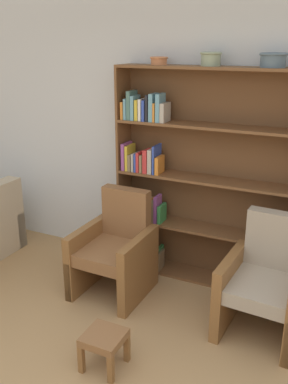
# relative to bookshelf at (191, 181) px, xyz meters

# --- Properties ---
(wall_back) EXTENTS (12.00, 0.06, 2.75)m
(wall_back) POSITION_rel_bookshelf_xyz_m (0.16, 0.17, 0.36)
(wall_back) COLOR silver
(wall_back) RESTS_ON ground
(bookshelf) EXTENTS (1.80, 0.30, 2.08)m
(bookshelf) POSITION_rel_bookshelf_xyz_m (0.00, 0.00, 0.00)
(bookshelf) COLOR brown
(bookshelf) RESTS_ON ground
(bowl_olive) EXTENTS (0.17, 0.17, 0.07)m
(bowl_olive) POSITION_rel_bookshelf_xyz_m (-0.35, -0.02, 1.11)
(bowl_olive) COLOR #C67547
(bowl_olive) RESTS_ON bookshelf
(bowl_stoneware) EXTENTS (0.19, 0.19, 0.12)m
(bowl_stoneware) POSITION_rel_bookshelf_xyz_m (0.14, -0.02, 1.14)
(bowl_stoneware) COLOR gray
(bowl_stoneware) RESTS_ON bookshelf
(bowl_terracotta) EXTENTS (0.23, 0.23, 0.12)m
(bowl_terracotta) POSITION_rel_bookshelf_xyz_m (0.67, -0.02, 1.13)
(bowl_terracotta) COLOR slate
(bowl_terracotta) RESTS_ON bookshelf
(armchair_leather) EXTENTS (0.65, 0.69, 0.97)m
(armchair_leather) POSITION_rel_bookshelf_xyz_m (-0.53, -0.58, -0.60)
(armchair_leather) COLOR brown
(armchair_leather) RESTS_ON ground
(armchair_cushioned) EXTENTS (0.68, 0.72, 0.97)m
(armchair_cushioned) POSITION_rel_bookshelf_xyz_m (0.87, -0.58, -0.60)
(armchair_cushioned) COLOR brown
(armchair_cushioned) RESTS_ON ground
(footstool) EXTENTS (0.29, 0.29, 0.28)m
(footstool) POSITION_rel_bookshelf_xyz_m (-0.09, -1.55, -0.79)
(footstool) COLOR brown
(footstool) RESTS_ON ground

